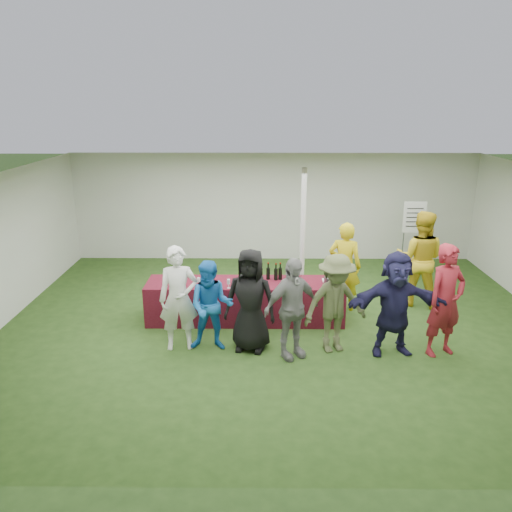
{
  "coord_description": "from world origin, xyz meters",
  "views": [
    {
      "loc": [
        -0.34,
        -8.3,
        3.94
      ],
      "look_at": [
        -0.41,
        0.24,
        1.25
      ],
      "focal_mm": 35.0,
      "sensor_mm": 36.0,
      "label": 1
    }
  ],
  "objects_px": {
    "customer_4": "(335,304)",
    "customer_5": "(395,304)",
    "staff_pourer": "(345,266)",
    "customer_2": "(250,300)",
    "customer_6": "(446,301)",
    "dump_bucket": "(330,282)",
    "staff_back": "(420,259)",
    "customer_1": "(211,306)",
    "customer_0": "(179,299)",
    "customer_3": "(292,309)",
    "wine_list_sign": "(414,223)",
    "serving_table": "(245,301)"
  },
  "relations": [
    {
      "from": "dump_bucket",
      "to": "staff_pourer",
      "type": "distance_m",
      "value": 0.87
    },
    {
      "from": "customer_0",
      "to": "customer_1",
      "type": "xyz_separation_m",
      "value": [
        0.53,
        -0.03,
        -0.11
      ]
    },
    {
      "from": "staff_back",
      "to": "customer_3",
      "type": "xyz_separation_m",
      "value": [
        -2.64,
        -2.17,
        -0.13
      ]
    },
    {
      "from": "dump_bucket",
      "to": "customer_2",
      "type": "relative_size",
      "value": 0.14
    },
    {
      "from": "customer_4",
      "to": "customer_5",
      "type": "height_order",
      "value": "customer_5"
    },
    {
      "from": "dump_bucket",
      "to": "customer_1",
      "type": "bearing_deg",
      "value": -156.06
    },
    {
      "from": "dump_bucket",
      "to": "customer_3",
      "type": "distance_m",
      "value": 1.38
    },
    {
      "from": "customer_5",
      "to": "customer_3",
      "type": "bearing_deg",
      "value": 179.14
    },
    {
      "from": "staff_back",
      "to": "customer_5",
      "type": "height_order",
      "value": "staff_back"
    },
    {
      "from": "staff_back",
      "to": "customer_0",
      "type": "bearing_deg",
      "value": 44.5
    },
    {
      "from": "customer_1",
      "to": "customer_0",
      "type": "bearing_deg",
      "value": 178.3
    },
    {
      "from": "customer_2",
      "to": "customer_5",
      "type": "relative_size",
      "value": 1.0
    },
    {
      "from": "dump_bucket",
      "to": "staff_back",
      "type": "relative_size",
      "value": 0.12
    },
    {
      "from": "customer_5",
      "to": "dump_bucket",
      "type": "bearing_deg",
      "value": 125.3
    },
    {
      "from": "staff_pourer",
      "to": "customer_2",
      "type": "bearing_deg",
      "value": 62.18
    },
    {
      "from": "customer_3",
      "to": "customer_2",
      "type": "bearing_deg",
      "value": 128.85
    },
    {
      "from": "staff_pourer",
      "to": "customer_2",
      "type": "relative_size",
      "value": 1.02
    },
    {
      "from": "customer_1",
      "to": "dump_bucket",
      "type": "bearing_deg",
      "value": 25.99
    },
    {
      "from": "wine_list_sign",
      "to": "staff_back",
      "type": "xyz_separation_m",
      "value": [
        -0.28,
        -1.45,
        -0.36
      ]
    },
    {
      "from": "staff_back",
      "to": "dump_bucket",
      "type": "bearing_deg",
      "value": 49.88
    },
    {
      "from": "customer_0",
      "to": "customer_4",
      "type": "relative_size",
      "value": 1.06
    },
    {
      "from": "customer_3",
      "to": "customer_4",
      "type": "distance_m",
      "value": 0.74
    },
    {
      "from": "customer_2",
      "to": "customer_6",
      "type": "bearing_deg",
      "value": 8.69
    },
    {
      "from": "customer_2",
      "to": "customer_6",
      "type": "xyz_separation_m",
      "value": [
        3.08,
        -0.14,
        0.06
      ]
    },
    {
      "from": "serving_table",
      "to": "staff_back",
      "type": "bearing_deg",
      "value": 13.15
    },
    {
      "from": "customer_0",
      "to": "customer_2",
      "type": "distance_m",
      "value": 1.16
    },
    {
      "from": "customer_5",
      "to": "customer_1",
      "type": "bearing_deg",
      "value": 172.23
    },
    {
      "from": "customer_5",
      "to": "customer_6",
      "type": "bearing_deg",
      "value": -6.05
    },
    {
      "from": "customer_0",
      "to": "customer_2",
      "type": "relative_size",
      "value": 1.02
    },
    {
      "from": "staff_back",
      "to": "staff_pourer",
      "type": "bearing_deg",
      "value": 30.32
    },
    {
      "from": "staff_pourer",
      "to": "customer_4",
      "type": "height_order",
      "value": "staff_pourer"
    },
    {
      "from": "customer_1",
      "to": "customer_5",
      "type": "height_order",
      "value": "customer_5"
    },
    {
      "from": "staff_back",
      "to": "customer_5",
      "type": "xyz_separation_m",
      "value": [
        -1.0,
        -2.04,
        -0.1
      ]
    },
    {
      "from": "customer_2",
      "to": "customer_3",
      "type": "bearing_deg",
      "value": -10.53
    },
    {
      "from": "serving_table",
      "to": "customer_5",
      "type": "height_order",
      "value": "customer_5"
    },
    {
      "from": "serving_table",
      "to": "staff_back",
      "type": "distance_m",
      "value": 3.55
    },
    {
      "from": "dump_bucket",
      "to": "staff_back",
      "type": "xyz_separation_m",
      "value": [
        1.88,
        1.02,
        0.11
      ]
    },
    {
      "from": "customer_6",
      "to": "customer_5",
      "type": "bearing_deg",
      "value": 157.0
    },
    {
      "from": "customer_2",
      "to": "customer_4",
      "type": "height_order",
      "value": "customer_2"
    },
    {
      "from": "staff_pourer",
      "to": "customer_0",
      "type": "height_order",
      "value": "staff_pourer"
    },
    {
      "from": "customer_5",
      "to": "customer_6",
      "type": "xyz_separation_m",
      "value": [
        0.79,
        -0.01,
        0.06
      ]
    },
    {
      "from": "wine_list_sign",
      "to": "customer_3",
      "type": "distance_m",
      "value": 4.68
    },
    {
      "from": "staff_pourer",
      "to": "customer_4",
      "type": "distance_m",
      "value": 1.78
    },
    {
      "from": "staff_back",
      "to": "customer_5",
      "type": "bearing_deg",
      "value": 85.37
    },
    {
      "from": "customer_6",
      "to": "customer_4",
      "type": "bearing_deg",
      "value": 154.87
    },
    {
      "from": "staff_pourer",
      "to": "customer_6",
      "type": "height_order",
      "value": "customer_6"
    },
    {
      "from": "staff_pourer",
      "to": "customer_6",
      "type": "bearing_deg",
      "value": 144.4
    },
    {
      "from": "customer_2",
      "to": "customer_5",
      "type": "xyz_separation_m",
      "value": [
        2.29,
        -0.13,
        0.0
      ]
    },
    {
      "from": "staff_back",
      "to": "customer_1",
      "type": "bearing_deg",
      "value": 47.62
    },
    {
      "from": "serving_table",
      "to": "wine_list_sign",
      "type": "distance_m",
      "value": 4.42
    }
  ]
}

